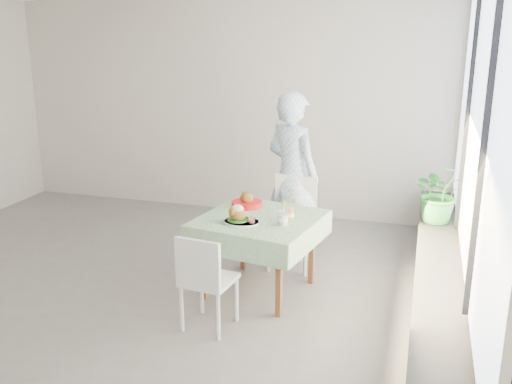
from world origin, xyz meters
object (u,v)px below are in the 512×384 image
(chair_far, at_px, (291,240))
(main_dish, at_px, (239,217))
(cafe_table, at_px, (260,246))
(potted_plant, at_px, (440,193))
(diner, at_px, (292,176))
(juice_cup_orange, at_px, (290,214))
(chair_near, at_px, (209,299))

(chair_far, distance_m, main_dish, 1.04)
(cafe_table, xyz_separation_m, main_dish, (-0.13, -0.20, 0.34))
(cafe_table, relative_size, chair_far, 1.28)
(cafe_table, height_order, potted_plant, potted_plant)
(diner, xyz_separation_m, main_dish, (-0.21, -1.15, -0.11))
(cafe_table, distance_m, main_dish, 0.41)
(potted_plant, bearing_deg, chair_far, -163.42)
(diner, distance_m, juice_cup_orange, 0.97)
(chair_near, bearing_deg, potted_plant, 46.06)
(cafe_table, height_order, juice_cup_orange, juice_cup_orange)
(diner, bearing_deg, main_dish, 107.70)
(cafe_table, relative_size, main_dish, 3.65)
(cafe_table, xyz_separation_m, diner, (0.08, 0.96, 0.45))
(chair_far, xyz_separation_m, diner, (-0.07, 0.29, 0.62))
(cafe_table, relative_size, potted_plant, 1.95)
(juice_cup_orange, relative_size, potted_plant, 0.40)
(main_dish, xyz_separation_m, juice_cup_orange, (0.41, 0.21, 0.00))
(juice_cup_orange, bearing_deg, potted_plant, 39.35)
(diner, height_order, juice_cup_orange, diner)
(main_dish, height_order, juice_cup_orange, juice_cup_orange)
(diner, xyz_separation_m, potted_plant, (1.52, 0.14, -0.10))
(main_dish, bearing_deg, diner, 79.53)
(juice_cup_orange, distance_m, potted_plant, 1.71)
(diner, height_order, main_dish, diner)
(cafe_table, relative_size, juice_cup_orange, 4.85)
(juice_cup_orange, bearing_deg, chair_near, -121.68)
(chair_far, bearing_deg, main_dish, -108.04)
(chair_near, xyz_separation_m, diner, (0.29, 1.74, 0.65))
(juice_cup_orange, bearing_deg, main_dish, -152.67)
(chair_far, relative_size, chair_near, 1.13)
(chair_far, xyz_separation_m, potted_plant, (1.45, 0.43, 0.52))
(chair_far, xyz_separation_m, chair_near, (-0.36, -1.45, -0.03))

